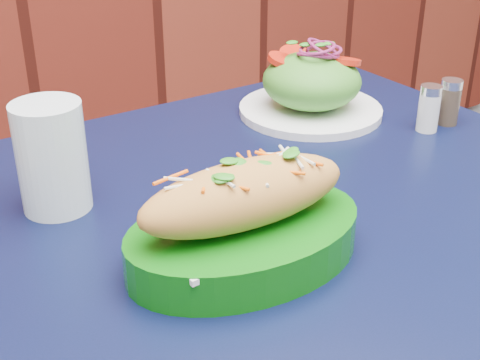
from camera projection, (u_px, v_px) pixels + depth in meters
cafe_table at (313, 272)px, 0.80m from camera, size 0.83×0.83×0.75m
banh_mi_basket at (245, 221)px, 0.65m from camera, size 0.26×0.18×0.11m
salad_plate at (311, 86)px, 1.01m from camera, size 0.22×0.22×0.11m
water_glass at (52, 157)px, 0.74m from camera, size 0.08×0.08×0.13m
salt_shaker at (429, 108)px, 0.95m from camera, size 0.03×0.03×0.07m
pepper_shaker at (449, 102)px, 0.98m from camera, size 0.03×0.03×0.07m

